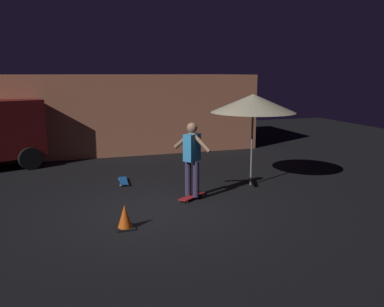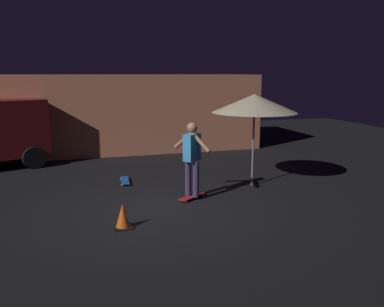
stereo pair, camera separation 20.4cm
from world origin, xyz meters
name	(u,v)px [view 2 (the right image)]	position (x,y,z in m)	size (l,w,h in m)	color
ground_plane	(155,211)	(0.00, 0.00, 0.00)	(28.00, 28.00, 0.00)	black
low_building	(79,112)	(-1.30, 7.57, 1.38)	(12.97, 3.75, 2.75)	#B76B4C
patio_umbrella	(254,103)	(2.77, 1.19, 2.07)	(2.10, 2.10, 2.30)	slate
skateboard_ridden	(192,196)	(0.98, 0.55, 0.06)	(0.75, 0.62, 0.07)	#AD1E23
skateboard_spare	(125,180)	(-0.31, 2.36, 0.06)	(0.27, 0.79, 0.07)	#1959B2
skater	(192,154)	(0.98, 0.55, 1.04)	(0.65, 0.85, 1.67)	#382D4C
traffic_cone	(123,217)	(-0.74, -0.74, 0.21)	(0.34, 0.34, 0.46)	black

